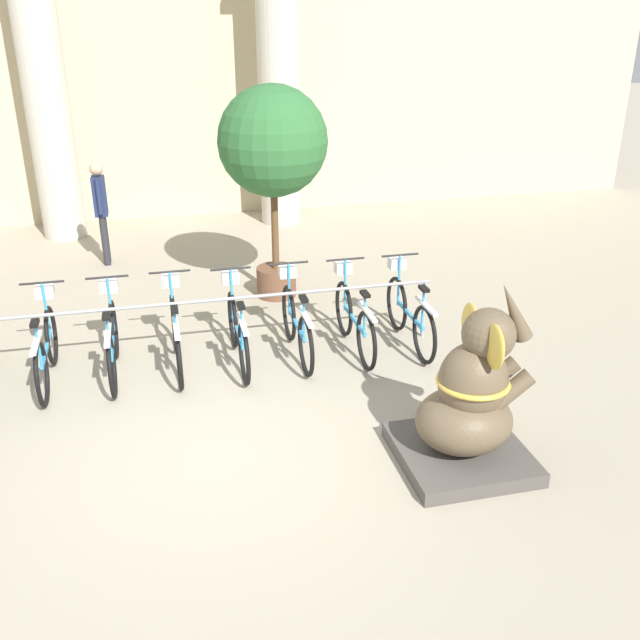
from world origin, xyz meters
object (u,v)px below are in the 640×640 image
(bicycle_2, at_px, (112,340))
(person_pedestrian, at_px, (101,204))
(bicycle_5, at_px, (296,323))
(elephant_statue, at_px, (470,404))
(bicycle_6, at_px, (354,318))
(bicycle_3, at_px, (176,334))
(bicycle_7, at_px, (409,313))
(bicycle_4, at_px, (238,330))
(potted_tree, at_px, (273,147))
(bicycle_1, at_px, (46,347))

(bicycle_2, xyz_separation_m, person_pedestrian, (-0.21, 3.99, 0.58))
(bicycle_2, distance_m, bicycle_5, 2.12)
(elephant_statue, bearing_deg, bicycle_6, 98.24)
(person_pedestrian, bearing_deg, bicycle_2, -87.02)
(bicycle_3, xyz_separation_m, bicycle_6, (2.12, -0.05, 0.00))
(bicycle_3, relative_size, bicycle_7, 1.00)
(bicycle_4, distance_m, bicycle_5, 0.71)
(bicycle_5, height_order, potted_tree, potted_tree)
(bicycle_2, xyz_separation_m, bicycle_4, (1.41, -0.05, 0.00))
(bicycle_1, relative_size, bicycle_2, 1.00)
(elephant_statue, bearing_deg, person_pedestrian, 117.52)
(bicycle_5, bearing_deg, bicycle_1, -179.99)
(elephant_statue, bearing_deg, bicycle_3, 134.24)
(bicycle_4, bearing_deg, bicycle_7, 0.23)
(bicycle_2, relative_size, bicycle_5, 1.00)
(bicycle_6, height_order, bicycle_7, same)
(potted_tree, bearing_deg, bicycle_5, -93.28)
(bicycle_5, xyz_separation_m, potted_tree, (0.11, 1.96, 1.72))
(bicycle_7, height_order, elephant_statue, elephant_statue)
(bicycle_7, bearing_deg, bicycle_3, 178.88)
(bicycle_3, xyz_separation_m, potted_tree, (1.53, 1.93, 1.72))
(elephant_statue, relative_size, potted_tree, 0.60)
(bicycle_2, xyz_separation_m, bicycle_3, (0.71, 0.02, 0.00))
(bicycle_3, bearing_deg, bicycle_4, -5.15)
(bicycle_4, xyz_separation_m, bicycle_6, (1.41, 0.01, 0.00))
(bicycle_2, height_order, bicycle_3, same)
(bicycle_1, height_order, person_pedestrian, person_pedestrian)
(bicycle_5, height_order, elephant_statue, elephant_statue)
(bicycle_1, distance_m, potted_tree, 3.93)
(bicycle_3, relative_size, bicycle_6, 1.00)
(bicycle_3, distance_m, bicycle_7, 2.83)
(person_pedestrian, bearing_deg, bicycle_6, -52.96)
(bicycle_2, distance_m, potted_tree, 3.42)
(bicycle_6, bearing_deg, person_pedestrian, 127.04)
(bicycle_4, height_order, potted_tree, potted_tree)
(bicycle_6, distance_m, potted_tree, 2.69)
(bicycle_4, bearing_deg, potted_tree, 67.63)
(bicycle_2, bearing_deg, person_pedestrian, 92.98)
(bicycle_6, relative_size, bicycle_7, 1.00)
(bicycle_6, bearing_deg, bicycle_7, -0.29)
(bicycle_2, relative_size, potted_tree, 0.57)
(bicycle_2, bearing_deg, bicycle_5, -0.35)
(elephant_statue, bearing_deg, bicycle_2, 141.54)
(bicycle_3, distance_m, person_pedestrian, 4.12)
(elephant_statue, xyz_separation_m, person_pedestrian, (-3.40, 6.52, 0.40))
(bicycle_1, relative_size, bicycle_4, 1.00)
(bicycle_3, height_order, potted_tree, potted_tree)
(bicycle_5, height_order, person_pedestrian, person_pedestrian)
(bicycle_1, bearing_deg, elephant_statue, -32.90)
(elephant_statue, bearing_deg, bicycle_5, 112.97)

